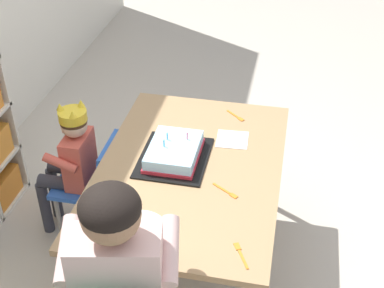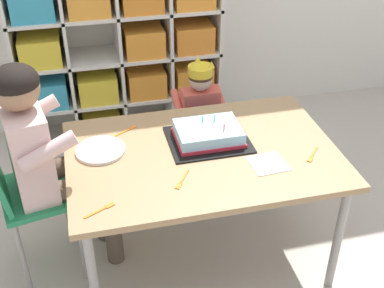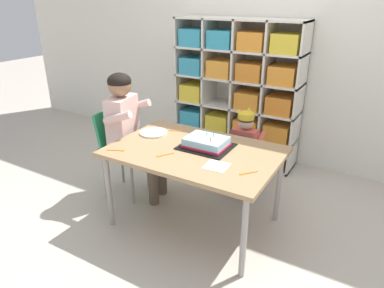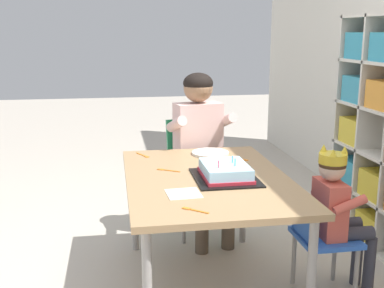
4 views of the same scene
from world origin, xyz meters
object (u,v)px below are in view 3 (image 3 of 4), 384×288
object	(u,v)px
child_with_crown	(246,141)
birthday_cake_on_tray	(206,143)
classroom_chair_blue	(241,161)
fork_at_table_front_edge	(164,155)
paper_plate_stack	(154,133)
fork_beside_plate_stack	(177,131)
fork_by_napkin	(117,150)
adult_helper_seated	(130,122)
fork_near_cake_tray	(247,173)
classroom_chair_adult_side	(119,143)
activity_table	(195,156)

from	to	relation	value
child_with_crown	birthday_cake_on_tray	size ratio (longest dim) A/B	2.15
classroom_chair_blue	fork_at_table_front_edge	distance (m)	0.84
child_with_crown	fork_at_table_front_edge	bearing A→B (deg)	70.90
paper_plate_stack	fork_beside_plate_stack	size ratio (longest dim) A/B	1.79
paper_plate_stack	fork_by_napkin	xyz separation A→B (m)	(-0.03, -0.40, -0.01)
classroom_chair_blue	fork_beside_plate_stack	bearing A→B (deg)	31.99
adult_helper_seated	birthday_cake_on_tray	distance (m)	0.73
adult_helper_seated	fork_near_cake_tray	distance (m)	1.18
classroom_chair_adult_side	fork_near_cake_tray	xyz separation A→B (m)	(1.27, -0.22, 0.14)
birthday_cake_on_tray	fork_near_cake_tray	distance (m)	0.48
fork_at_table_front_edge	fork_beside_plate_stack	world-z (taller)	same
classroom_chair_blue	adult_helper_seated	bearing A→B (deg)	28.00
fork_at_table_front_edge	fork_near_cake_tray	xyz separation A→B (m)	(0.60, 0.04, 0.00)
activity_table	fork_by_napkin	world-z (taller)	fork_by_napkin
paper_plate_stack	fork_by_napkin	distance (m)	0.40
classroom_chair_blue	classroom_chair_adult_side	world-z (taller)	classroom_chair_adult_side
activity_table	classroom_chair_blue	bearing A→B (deg)	74.88
fork_beside_plate_stack	birthday_cake_on_tray	bearing A→B (deg)	123.26
fork_near_cake_tray	activity_table	bearing A→B (deg)	113.59
fork_near_cake_tray	birthday_cake_on_tray	bearing A→B (deg)	102.11
classroom_chair_adult_side	fork_beside_plate_stack	world-z (taller)	classroom_chair_adult_side
fork_by_napkin	fork_beside_plate_stack	distance (m)	0.58
birthday_cake_on_tray	paper_plate_stack	world-z (taller)	birthday_cake_on_tray
fork_by_napkin	fork_near_cake_tray	size ratio (longest dim) A/B	1.20
classroom_chair_adult_side	adult_helper_seated	size ratio (longest dim) A/B	0.70
child_with_crown	fork_beside_plate_stack	xyz separation A→B (m)	(-0.46, -0.39, 0.14)
fork_by_napkin	fork_at_table_front_edge	bearing A→B (deg)	170.25
adult_helper_seated	fork_near_cake_tray	bearing A→B (deg)	-113.47
child_with_crown	classroom_chair_adult_side	bearing A→B (deg)	30.90
birthday_cake_on_tray	fork_at_table_front_edge	bearing A→B (deg)	-124.46
paper_plate_stack	fork_by_napkin	size ratio (longest dim) A/B	1.79
activity_table	classroom_chair_blue	xyz separation A→B (m)	(0.15, 0.55, -0.23)
fork_near_cake_tray	fork_by_napkin	bearing A→B (deg)	139.94
classroom_chair_adult_side	paper_plate_stack	distance (m)	0.39
activity_table	birthday_cake_on_tray	size ratio (longest dim) A/B	3.26
fork_at_table_front_edge	fork_beside_plate_stack	bearing A→B (deg)	53.97
activity_table	paper_plate_stack	distance (m)	0.46
classroom_chair_blue	fork_near_cake_tray	size ratio (longest dim) A/B	5.68
child_with_crown	fork_beside_plate_stack	size ratio (longest dim) A/B	6.38
activity_table	adult_helper_seated	distance (m)	0.70
classroom_chair_adult_side	fork_beside_plate_stack	distance (m)	0.54
classroom_chair_adult_side	fork_by_napkin	size ratio (longest dim) A/B	6.19
fork_at_table_front_edge	birthday_cake_on_tray	bearing A→B (deg)	-1.69
activity_table	fork_near_cake_tray	distance (m)	0.49
activity_table	fork_near_cake_tray	size ratio (longest dim) A/B	11.65
classroom_chair_blue	child_with_crown	world-z (taller)	child_with_crown
classroom_chair_adult_side	fork_by_napkin	world-z (taller)	classroom_chair_adult_side
fork_by_napkin	birthday_cake_on_tray	bearing A→B (deg)	-171.23
classroom_chair_blue	fork_beside_plate_stack	world-z (taller)	fork_beside_plate_stack
classroom_chair_adult_side	fork_at_table_front_edge	size ratio (longest dim) A/B	6.40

